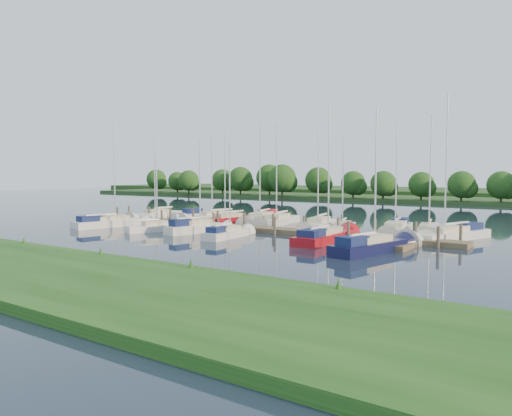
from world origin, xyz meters
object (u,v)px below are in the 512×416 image
Objects in this scene: dock at (247,229)px; sailboat_s_2 at (196,229)px; motorboat at (191,215)px; sailboat_n_5 at (277,222)px; sailboat_n_0 at (157,216)px.

sailboat_s_2 reaches higher than dock.
sailboat_n_5 is (12.78, -0.32, -0.05)m from motorboat.
motorboat is at bearing 151.98° from dock.
sailboat_n_5 is at bearing -169.93° from motorboat.
motorboat is 15.49m from sailboat_s_2.
sailboat_n_0 is 1.15× the size of sailboat_s_2.
dock is 7.90× the size of motorboat.
sailboat_s_2 is at bearing 69.99° from sailboat_n_5.
sailboat_n_0 reaches higher than motorboat.
sailboat_n_0 reaches higher than dock.
sailboat_n_0 is at bearing 164.67° from dock.
sailboat_n_0 is 2.08× the size of motorboat.
sailboat_n_5 is at bearing -170.92° from sailboat_n_0.
dock is at bearing 65.41° from sailboat_s_2.
dock is 15.56m from motorboat.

